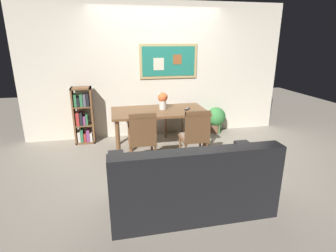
{
  "coord_description": "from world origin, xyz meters",
  "views": [
    {
      "loc": [
        -0.9,
        -3.99,
        1.87
      ],
      "look_at": [
        -0.11,
        -0.26,
        0.65
      ],
      "focal_mm": 28.53,
      "sensor_mm": 36.0,
      "label": 1
    }
  ],
  "objects_px": {
    "potted_ivy": "(216,118)",
    "tv_remote": "(187,109)",
    "dining_chair_far_left": "(135,110)",
    "flower_vase": "(163,99)",
    "leather_couch": "(191,185)",
    "dining_chair_far_right": "(171,109)",
    "dining_table": "(159,115)",
    "dining_chair_near_right": "(195,134)",
    "dining_chair_near_left": "(142,137)",
    "bookshelf": "(83,117)"
  },
  "relations": [
    {
      "from": "potted_ivy",
      "to": "flower_vase",
      "type": "xyz_separation_m",
      "value": [
        -1.26,
        -0.59,
        0.58
      ]
    },
    {
      "from": "dining_chair_far_right",
      "to": "bookshelf",
      "type": "xyz_separation_m",
      "value": [
        -1.74,
        -0.16,
        -0.03
      ]
    },
    {
      "from": "potted_ivy",
      "to": "tv_remote",
      "type": "relative_size",
      "value": 3.62
    },
    {
      "from": "flower_vase",
      "to": "leather_couch",
      "type": "bearing_deg",
      "value": -91.51
    },
    {
      "from": "potted_ivy",
      "to": "flower_vase",
      "type": "height_order",
      "value": "flower_vase"
    },
    {
      "from": "bookshelf",
      "to": "tv_remote",
      "type": "relative_size",
      "value": 7.05
    },
    {
      "from": "dining_chair_near_right",
      "to": "flower_vase",
      "type": "distance_m",
      "value": 1.0
    },
    {
      "from": "dining_chair_far_left",
      "to": "flower_vase",
      "type": "xyz_separation_m",
      "value": [
        0.42,
        -0.76,
        0.36
      ]
    },
    {
      "from": "dining_chair_near_left",
      "to": "leather_couch",
      "type": "xyz_separation_m",
      "value": [
        0.41,
        -1.09,
        -0.22
      ]
    },
    {
      "from": "leather_couch",
      "to": "dining_chair_near_right",
      "type": "bearing_deg",
      "value": 70.13
    },
    {
      "from": "bookshelf",
      "to": "flower_vase",
      "type": "relative_size",
      "value": 3.58
    },
    {
      "from": "dining_chair_near_left",
      "to": "bookshelf",
      "type": "height_order",
      "value": "bookshelf"
    },
    {
      "from": "dining_chair_near_right",
      "to": "leather_couch",
      "type": "relative_size",
      "value": 0.51
    },
    {
      "from": "leather_couch",
      "to": "flower_vase",
      "type": "relative_size",
      "value": 6.06
    },
    {
      "from": "dining_chair_far_right",
      "to": "leather_couch",
      "type": "bearing_deg",
      "value": -97.96
    },
    {
      "from": "dining_chair_far_right",
      "to": "dining_chair_near_right",
      "type": "relative_size",
      "value": 1.0
    },
    {
      "from": "dining_chair_far_left",
      "to": "flower_vase",
      "type": "height_order",
      "value": "flower_vase"
    },
    {
      "from": "dining_chair_far_left",
      "to": "dining_chair_far_right",
      "type": "bearing_deg",
      "value": -2.08
    },
    {
      "from": "dining_chair_far_right",
      "to": "dining_chair_near_left",
      "type": "bearing_deg",
      "value": -116.54
    },
    {
      "from": "tv_remote",
      "to": "dining_chair_far_right",
      "type": "bearing_deg",
      "value": 96.4
    },
    {
      "from": "potted_ivy",
      "to": "dining_chair_far_left",
      "type": "bearing_deg",
      "value": 174.22
    },
    {
      "from": "dining_chair_far_right",
      "to": "flower_vase",
      "type": "distance_m",
      "value": 0.88
    },
    {
      "from": "dining_table",
      "to": "flower_vase",
      "type": "distance_m",
      "value": 0.28
    },
    {
      "from": "leather_couch",
      "to": "bookshelf",
      "type": "distance_m",
      "value": 2.86
    },
    {
      "from": "dining_chair_far_left",
      "to": "flower_vase",
      "type": "bearing_deg",
      "value": -61.21
    },
    {
      "from": "dining_chair_near_right",
      "to": "tv_remote",
      "type": "relative_size",
      "value": 6.03
    },
    {
      "from": "dining_chair_near_right",
      "to": "dining_chair_far_left",
      "type": "bearing_deg",
      "value": 114.5
    },
    {
      "from": "dining_chair_near_left",
      "to": "dining_chair_near_right",
      "type": "distance_m",
      "value": 0.79
    },
    {
      "from": "flower_vase",
      "to": "tv_remote",
      "type": "xyz_separation_m",
      "value": [
        0.42,
        -0.12,
        -0.16
      ]
    },
    {
      "from": "dining_chair_near_left",
      "to": "dining_chair_near_right",
      "type": "xyz_separation_m",
      "value": [
        0.79,
        -0.04,
        0.0
      ]
    },
    {
      "from": "dining_chair_near_left",
      "to": "dining_chair_far_right",
      "type": "bearing_deg",
      "value": 63.46
    },
    {
      "from": "dining_chair_near_right",
      "to": "dining_table",
      "type": "bearing_deg",
      "value": 116.39
    },
    {
      "from": "potted_ivy",
      "to": "flower_vase",
      "type": "bearing_deg",
      "value": -154.86
    },
    {
      "from": "dining_chair_far_right",
      "to": "dining_chair_near_right",
      "type": "xyz_separation_m",
      "value": [
        0.01,
        -1.61,
        0.0
      ]
    },
    {
      "from": "dining_chair_far_right",
      "to": "bookshelf",
      "type": "distance_m",
      "value": 1.75
    },
    {
      "from": "potted_ivy",
      "to": "dining_chair_far_right",
      "type": "bearing_deg",
      "value": 171.34
    },
    {
      "from": "leather_couch",
      "to": "potted_ivy",
      "type": "height_order",
      "value": "leather_couch"
    },
    {
      "from": "dining_chair_far_right",
      "to": "dining_chair_near_left",
      "type": "xyz_separation_m",
      "value": [
        -0.79,
        -1.57,
        0.0
      ]
    },
    {
      "from": "dining_chair_far_left",
      "to": "dining_chair_near_left",
      "type": "bearing_deg",
      "value": -91.69
    },
    {
      "from": "leather_couch",
      "to": "dining_chair_far_left",
      "type": "bearing_deg",
      "value": 97.75
    },
    {
      "from": "dining_chair_near_left",
      "to": "dining_chair_near_right",
      "type": "height_order",
      "value": "same"
    },
    {
      "from": "leather_couch",
      "to": "potted_ivy",
      "type": "xyz_separation_m",
      "value": [
        1.31,
        2.52,
        0.0
      ]
    },
    {
      "from": "dining_chair_far_right",
      "to": "tv_remote",
      "type": "xyz_separation_m",
      "value": [
        0.1,
        -0.85,
        0.2
      ]
    },
    {
      "from": "potted_ivy",
      "to": "leather_couch",
      "type": "bearing_deg",
      "value": -117.41
    },
    {
      "from": "dining_table",
      "to": "dining_chair_far_right",
      "type": "height_order",
      "value": "dining_chair_far_right"
    },
    {
      "from": "dining_table",
      "to": "dining_chair_near_left",
      "type": "height_order",
      "value": "dining_chair_near_left"
    },
    {
      "from": "dining_chair_near_right",
      "to": "flower_vase",
      "type": "relative_size",
      "value": 3.06
    },
    {
      "from": "potted_ivy",
      "to": "tv_remote",
      "type": "height_order",
      "value": "tv_remote"
    },
    {
      "from": "dining_chair_near_left",
      "to": "potted_ivy",
      "type": "relative_size",
      "value": 1.66
    },
    {
      "from": "dining_chair_near_left",
      "to": "bookshelf",
      "type": "xyz_separation_m",
      "value": [
        -0.96,
        1.41,
        -0.03
      ]
    }
  ]
}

